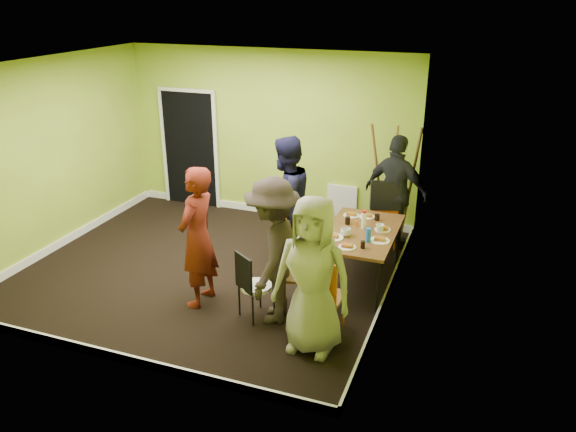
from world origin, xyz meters
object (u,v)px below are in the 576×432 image
(chair_left_near, at_px, (287,268))
(chair_bentwood, at_px, (252,283))
(chair_front_end, at_px, (323,292))
(orange_bottle, at_px, (356,223))
(chair_left_far, at_px, (293,234))
(dining_table, at_px, (361,235))
(person_front_end, at_px, (313,276))
(blue_bottle, at_px, (368,235))
(thermos, at_px, (364,220))
(person_left_far, at_px, (286,201))
(easel, at_px, (393,186))
(person_standing, at_px, (198,237))
(person_left_near, at_px, (273,251))
(chair_back_end, at_px, (385,203))
(person_back_end, at_px, (396,193))

(chair_left_near, distance_m, chair_bentwood, 0.49)
(chair_front_end, bearing_deg, orange_bottle, 92.79)
(chair_left_far, relative_size, orange_bottle, 12.04)
(dining_table, distance_m, person_front_end, 1.63)
(chair_bentwood, relative_size, blue_bottle, 4.78)
(thermos, bearing_deg, dining_table, -93.05)
(dining_table, xyz_separation_m, blue_bottle, (0.16, -0.29, 0.14))
(chair_front_end, bearing_deg, person_left_far, 125.99)
(easel, bearing_deg, person_standing, -126.19)
(easel, height_order, person_front_end, easel)
(dining_table, xyz_separation_m, chair_front_end, (-0.10, -1.33, -0.16))
(dining_table, xyz_separation_m, person_left_near, (-0.75, -1.20, 0.18))
(chair_back_end, xyz_separation_m, blue_bottle, (0.05, -1.39, 0.09))
(chair_back_end, height_order, thermos, chair_back_end)
(chair_left_far, xyz_separation_m, person_left_far, (-0.16, 0.11, 0.43))
(chair_back_end, height_order, chair_bentwood, chair_back_end)
(person_standing, bearing_deg, easel, 145.62)
(dining_table, distance_m, person_back_end, 1.32)
(dining_table, bearing_deg, chair_back_end, 84.75)
(blue_bottle, relative_size, person_front_end, 0.10)
(chair_front_end, distance_m, person_left_far, 1.95)
(chair_front_end, height_order, easel, easel)
(chair_left_near, height_order, person_left_near, person_left_near)
(chair_left_far, distance_m, chair_bentwood, 1.46)
(person_left_far, bearing_deg, person_front_end, 47.73)
(chair_bentwood, relative_size, person_back_end, 0.50)
(chair_front_end, distance_m, chair_bentwood, 0.88)
(person_standing, xyz_separation_m, person_back_end, (1.96, 2.47, -0.02))
(easel, xyz_separation_m, person_left_far, (-1.30, -1.14, -0.01))
(dining_table, distance_m, person_standing, 2.11)
(easel, relative_size, person_left_near, 1.07)
(person_left_far, bearing_deg, blue_bottle, 86.35)
(orange_bottle, distance_m, person_front_end, 1.76)
(chair_front_end, height_order, chair_bentwood, chair_front_end)
(chair_front_end, xyz_separation_m, person_front_end, (-0.04, -0.28, 0.34))
(chair_front_end, relative_size, orange_bottle, 13.13)
(thermos, bearing_deg, easel, 83.69)
(person_standing, bearing_deg, person_left_near, 90.35)
(person_left_far, bearing_deg, dining_table, 96.48)
(blue_bottle, height_order, person_left_near, person_left_near)
(orange_bottle, xyz_separation_m, person_standing, (-1.64, -1.32, 0.10))
(person_back_end, height_order, person_front_end, person_front_end)
(dining_table, distance_m, easel, 1.43)
(chair_left_near, relative_size, person_left_far, 0.51)
(chair_left_far, bearing_deg, thermos, 69.54)
(chair_left_near, distance_m, person_standing, 1.14)
(easel, distance_m, person_front_end, 3.04)
(chair_front_end, bearing_deg, easel, 87.58)
(person_standing, bearing_deg, chair_front_end, 86.43)
(dining_table, xyz_separation_m, person_back_end, (0.22, 1.29, 0.17))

